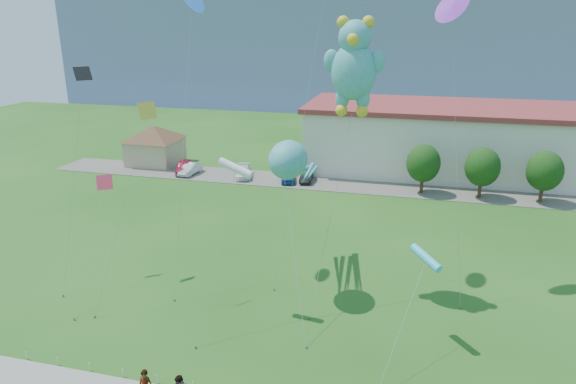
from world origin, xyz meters
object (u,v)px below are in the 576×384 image
Objects in this scene: warehouse at (565,144)px; parked_car_blue at (288,176)px; parked_car_silver at (190,169)px; parked_car_black at (307,176)px; parked_car_white at (244,172)px; octopus_kite at (292,166)px; pavilion at (155,141)px; teddy_bear_kite at (354,64)px; parked_car_red at (184,167)px.

parked_car_blue is (-31.15, -9.53, -3.40)m from warehouse.
warehouse is 32.75m from parked_car_blue.
parked_car_blue is at bearing 5.73° from parked_car_silver.
parked_car_white is at bearing 176.49° from parked_car_black.
pavilion is at bearing 133.20° from octopus_kite.
parked_car_silver is (-43.48, -9.60, -3.41)m from warehouse.
warehouse is 39.73m from teddy_bear_kite.
parked_car_black is (7.69, 0.22, -0.02)m from parked_car_white.
octopus_kite is at bearing -89.23° from parked_car_blue.
octopus_kite is at bearing -79.55° from parked_car_white.
parked_car_blue is 25.33m from octopus_kite.
parked_car_white is at bearing 124.71° from teddy_bear_kite.
warehouse is at bearing 52.78° from octopus_kite.
parked_car_red is at bearing 165.68° from parked_car_silver.
parked_car_blue is 0.21× the size of teddy_bear_kite.
parked_car_white is at bearing 8.55° from parked_car_silver.
parked_car_blue is at bearing 114.29° from teddy_bear_kite.
parked_car_white is 1.13× the size of parked_car_blue.
warehouse is 16.37× the size of parked_car_black.
parked_car_silver is at bearing 128.78° from octopus_kite.
pavilion is 2.10× the size of parked_car_white.
pavilion is 13.86m from parked_car_white.
parked_car_red is 1.14× the size of parked_car_silver.
octopus_kite is (25.12, -26.75, 5.64)m from pavilion.
parked_car_blue is (12.33, 0.07, 0.00)m from parked_car_silver.
octopus_kite reaches higher than warehouse.
warehouse reaches higher than parked_car_black.
warehouse reaches higher than parked_car_silver.
teddy_bear_kite is (3.74, 1.03, 6.64)m from octopus_kite.
parked_car_blue is (18.85, -3.53, -2.30)m from pavilion.
parked_car_black is at bearing 7.77° from parked_car_silver.
warehouse reaches higher than parked_car_red.
parked_car_red reaches higher than parked_car_white.
warehouse is 38.02m from parked_car_white.
warehouse is 41.38m from octopus_kite.
teddy_bear_kite is at bearing -123.67° from warehouse.
parked_car_white is at bearing -19.33° from parked_car_red.
parked_car_blue is 28.38m from teddy_bear_kite.
parked_car_white is at bearing 162.54° from parked_car_blue.
parked_car_blue is at bearing -171.25° from parked_car_black.
pavilion is at bearing 130.19° from parked_car_red.
parked_car_red is at bearing -168.27° from warehouse.
parked_car_silver is 0.31× the size of octopus_kite.
pavilion is at bearing 138.29° from teddy_bear_kite.
parked_car_black is 0.20× the size of teddy_bear_kite.
teddy_bear_kite reaches higher than warehouse.
octopus_kite is at bearing -46.80° from pavilion.
parked_car_white is at bearing 116.72° from octopus_kite.
parked_car_white is (6.76, 0.37, -0.02)m from parked_car_silver.
parked_car_red is 31.60m from octopus_kite.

